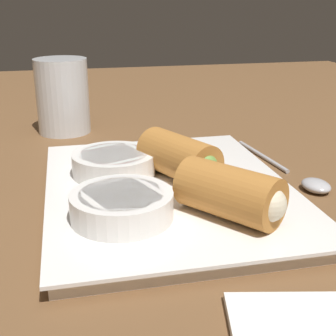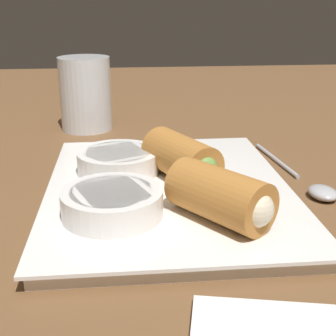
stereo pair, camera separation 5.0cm
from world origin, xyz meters
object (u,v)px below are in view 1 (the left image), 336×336
object	(u,v)px
serving_plate	(168,192)
drinking_glass	(63,96)
dipping_bowl_far	(122,205)
dipping_bowl_near	(114,163)
spoon	(303,178)

from	to	relation	value
serving_plate	drinking_glass	world-z (taller)	drinking_glass
serving_plate	dipping_bowl_far	distance (cm)	8.28
dipping_bowl_far	dipping_bowl_near	bearing A→B (deg)	-2.75
dipping_bowl_near	spoon	distance (cm)	19.81
dipping_bowl_near	spoon	world-z (taller)	dipping_bowl_near
dipping_bowl_near	dipping_bowl_far	distance (cm)	10.15
drinking_glass	dipping_bowl_far	bearing A→B (deg)	-172.60
serving_plate	spoon	bearing A→B (deg)	-86.30
dipping_bowl_near	spoon	bearing A→B (deg)	-98.88
dipping_bowl_far	spoon	distance (cm)	21.27
dipping_bowl_far	serving_plate	bearing A→B (deg)	-40.18
serving_plate	drinking_glass	bearing A→B (deg)	19.67
dipping_bowl_near	drinking_glass	xyz separation A→B (cm)	(22.30, 4.70, 2.48)
dipping_bowl_far	spoon	bearing A→B (deg)	-70.40
spoon	serving_plate	bearing A→B (deg)	93.70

